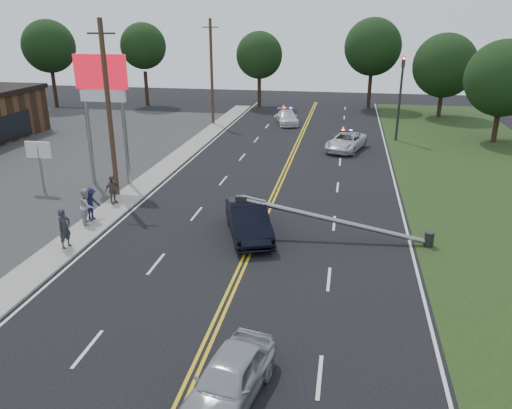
% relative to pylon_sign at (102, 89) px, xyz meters
% --- Properties ---
extents(ground, '(120.00, 120.00, 0.00)m').
position_rel_pylon_sign_xyz_m(ground, '(10.50, -14.00, -6.00)').
color(ground, black).
rests_on(ground, ground).
extents(sidewalk, '(1.80, 70.00, 0.12)m').
position_rel_pylon_sign_xyz_m(sidewalk, '(2.10, -4.00, -5.94)').
color(sidewalk, gray).
rests_on(sidewalk, ground).
extents(centerline_yellow, '(0.36, 80.00, 0.00)m').
position_rel_pylon_sign_xyz_m(centerline_yellow, '(10.50, -4.00, -5.99)').
color(centerline_yellow, gold).
rests_on(centerline_yellow, ground).
extents(pylon_sign, '(3.20, 0.35, 8.00)m').
position_rel_pylon_sign_xyz_m(pylon_sign, '(0.00, 0.00, 0.00)').
color(pylon_sign, gray).
rests_on(pylon_sign, ground).
extents(small_sign, '(1.60, 0.14, 3.10)m').
position_rel_pylon_sign_xyz_m(small_sign, '(-3.50, -2.00, -3.66)').
color(small_sign, gray).
rests_on(small_sign, ground).
extents(traffic_signal, '(0.28, 0.41, 7.05)m').
position_rel_pylon_sign_xyz_m(traffic_signal, '(18.80, 16.00, -1.79)').
color(traffic_signal, '#2D2D30').
rests_on(traffic_signal, ground).
extents(fallen_streetlight, '(9.36, 0.44, 1.91)m').
position_rel_pylon_sign_xyz_m(fallen_streetlight, '(14.69, -6.00, -5.08)').
color(fallen_streetlight, '#2D2D30').
rests_on(fallen_streetlight, ground).
extents(utility_pole_mid, '(1.60, 0.28, 10.00)m').
position_rel_pylon_sign_xyz_m(utility_pole_mid, '(1.30, -2.00, -0.91)').
color(utility_pole_mid, '#382619').
rests_on(utility_pole_mid, ground).
extents(utility_pole_far, '(1.60, 0.28, 10.00)m').
position_rel_pylon_sign_xyz_m(utility_pole_far, '(1.30, 20.00, -0.91)').
color(utility_pole_far, '#382619').
rests_on(utility_pole_far, ground).
extents(tree_4, '(5.97, 5.97, 9.96)m').
position_rel_pylon_sign_xyz_m(tree_4, '(-19.85, 26.68, 0.96)').
color(tree_4, black).
rests_on(tree_4, ground).
extents(tree_5, '(5.34, 5.34, 9.61)m').
position_rel_pylon_sign_xyz_m(tree_5, '(-9.65, 29.90, 0.92)').
color(tree_5, black).
rests_on(tree_5, ground).
extents(tree_6, '(5.41, 5.41, 8.67)m').
position_rel_pylon_sign_xyz_m(tree_6, '(3.96, 31.50, -0.05)').
color(tree_6, black).
rests_on(tree_6, ground).
extents(tree_7, '(6.45, 6.45, 10.17)m').
position_rel_pylon_sign_xyz_m(tree_7, '(16.88, 32.75, 0.93)').
color(tree_7, black).
rests_on(tree_7, ground).
extents(tree_8, '(6.58, 6.58, 8.66)m').
position_rel_pylon_sign_xyz_m(tree_8, '(24.20, 28.32, -0.63)').
color(tree_8, black).
rests_on(tree_8, ground).
extents(tree_9, '(6.26, 6.26, 8.47)m').
position_rel_pylon_sign_xyz_m(tree_9, '(27.03, 16.97, -0.67)').
color(tree_9, black).
rests_on(tree_9, ground).
extents(crashed_sedan, '(3.32, 5.26, 1.64)m').
position_rel_pylon_sign_xyz_m(crashed_sedan, '(10.14, -6.34, -5.18)').
color(crashed_sedan, black).
rests_on(crashed_sedan, ground).
extents(waiting_sedan, '(2.37, 4.27, 1.37)m').
position_rel_pylon_sign_xyz_m(waiting_sedan, '(11.79, -17.38, -5.31)').
color(waiting_sedan, '#A7A9AF').
rests_on(waiting_sedan, ground).
extents(emergency_a, '(3.64, 5.40, 1.38)m').
position_rel_pylon_sign_xyz_m(emergency_a, '(14.56, 11.69, -5.31)').
color(emergency_a, silver).
rests_on(emergency_a, ground).
extents(emergency_b, '(2.87, 4.92, 1.34)m').
position_rel_pylon_sign_xyz_m(emergency_b, '(8.62, 21.39, -5.33)').
color(emergency_b, silver).
rests_on(emergency_b, ground).
extents(bystander_a, '(0.60, 0.77, 1.85)m').
position_rel_pylon_sign_xyz_m(bystander_a, '(2.26, -9.34, -4.95)').
color(bystander_a, '#2A2B32').
rests_on(bystander_a, sidewalk).
extents(bystander_b, '(0.94, 1.07, 1.86)m').
position_rel_pylon_sign_xyz_m(bystander_b, '(1.84, -6.49, -4.95)').
color(bystander_b, '#A9A8AD').
rests_on(bystander_b, sidewalk).
extents(bystander_c, '(0.97, 1.27, 1.75)m').
position_rel_pylon_sign_xyz_m(bystander_c, '(1.81, -6.06, -5.00)').
color(bystander_c, '#1A1A41').
rests_on(bystander_c, sidewalk).
extents(bystander_d, '(0.78, 1.04, 1.64)m').
position_rel_pylon_sign_xyz_m(bystander_d, '(1.80, -3.56, -5.06)').
color(bystander_d, '#60514D').
rests_on(bystander_d, sidewalk).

